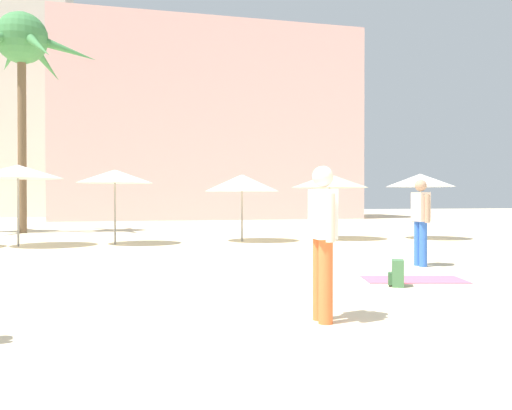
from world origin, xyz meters
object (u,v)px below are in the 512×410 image
object	(u,v)px
cafe_umbrella_2	(115,176)
beach_towel	(414,280)
person_near_right	(323,236)
cafe_umbrella_4	(420,180)
cafe_umbrella_6	(18,172)
cafe_umbrella_3	(242,183)
person_mid_right	(421,219)
palm_tree_left	(21,48)
backpack	(397,274)
cafe_umbrella_1	(330,181)

from	to	relation	value
cafe_umbrella_2	beach_towel	xyz separation A→B (m)	(4.92, -8.78, -2.05)
person_near_right	cafe_umbrella_4	bearing A→B (deg)	56.68
cafe_umbrella_4	cafe_umbrella_6	size ratio (longest dim) A/B	0.92
cafe_umbrella_3	person_mid_right	bearing A→B (deg)	-74.10
cafe_umbrella_4	beach_towel	size ratio (longest dim) A/B	1.37
cafe_umbrella_4	cafe_umbrella_6	xyz separation A→B (m)	(-12.81, 0.24, 0.16)
palm_tree_left	cafe_umbrella_4	size ratio (longest dim) A/B	3.83
person_near_right	beach_towel	bearing A→B (deg)	46.39
beach_towel	cafe_umbrella_4	bearing A→B (deg)	58.56
palm_tree_left	cafe_umbrella_2	xyz separation A→B (m)	(3.58, -6.55, -5.34)
cafe_umbrella_3	cafe_umbrella_4	xyz separation A→B (m)	(6.13, -0.52, 0.12)
beach_towel	backpack	distance (m)	0.86
cafe_umbrella_3	backpack	xyz separation A→B (m)	(0.32, -9.56, -1.69)
cafe_umbrella_1	cafe_umbrella_3	distance (m)	3.09
palm_tree_left	cafe_umbrella_2	world-z (taller)	palm_tree_left
cafe_umbrella_4	person_mid_right	bearing A→B (deg)	-120.81
backpack	cafe_umbrella_3	bearing A→B (deg)	-61.26
palm_tree_left	cafe_umbrella_3	size ratio (longest dim) A/B	3.68
cafe_umbrella_3	cafe_umbrella_6	xyz separation A→B (m)	(-6.68, -0.28, 0.27)
cafe_umbrella_2	beach_towel	size ratio (longest dim) A/B	1.35
person_mid_right	person_near_right	size ratio (longest dim) A/B	1.01
backpack	person_mid_right	world-z (taller)	person_mid_right
palm_tree_left	person_mid_right	bearing A→B (deg)	-54.75
palm_tree_left	person_mid_right	world-z (taller)	palm_tree_left
cafe_umbrella_4	person_mid_right	world-z (taller)	cafe_umbrella_4
person_near_right	cafe_umbrella_1	bearing A→B (deg)	69.71
cafe_umbrella_1	beach_towel	world-z (taller)	cafe_umbrella_1
palm_tree_left	backpack	size ratio (longest dim) A/B	20.94
cafe_umbrella_1	person_mid_right	bearing A→B (deg)	-97.70
backpack	cafe_umbrella_6	bearing A→B (deg)	-26.13
person_near_right	palm_tree_left	bearing A→B (deg)	109.95
cafe_umbrella_2	cafe_umbrella_3	bearing A→B (deg)	3.16
cafe_umbrella_4	beach_towel	world-z (taller)	cafe_umbrella_4
cafe_umbrella_2	person_mid_right	distance (m)	9.38
cafe_umbrella_2	person_near_right	xyz separation A→B (m)	(2.24, -11.40, -1.09)
cafe_umbrella_1	person_near_right	distance (m)	12.77
person_mid_right	palm_tree_left	bearing A→B (deg)	-54.43
beach_towel	palm_tree_left	bearing A→B (deg)	119.00
cafe_umbrella_3	person_mid_right	distance (m)	7.65
palm_tree_left	cafe_umbrella_6	distance (m)	8.48
palm_tree_left	beach_towel	xyz separation A→B (m)	(8.50, -15.33, -7.38)
palm_tree_left	beach_towel	world-z (taller)	palm_tree_left
cafe_umbrella_4	palm_tree_left	bearing A→B (deg)	153.41
palm_tree_left	backpack	bearing A→B (deg)	-63.64
backpack	person_mid_right	xyz separation A→B (m)	(1.76, 2.26, 0.77)
cafe_umbrella_3	cafe_umbrella_4	size ratio (longest dim) A/B	1.04
beach_towel	backpack	size ratio (longest dim) A/B	3.99
cafe_umbrella_1	cafe_umbrella_4	xyz separation A→B (m)	(3.04, -0.68, 0.02)
cafe_umbrella_1	cafe_umbrella_4	world-z (taller)	cafe_umbrella_4
cafe_umbrella_1	person_near_right	size ratio (longest dim) A/B	1.47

